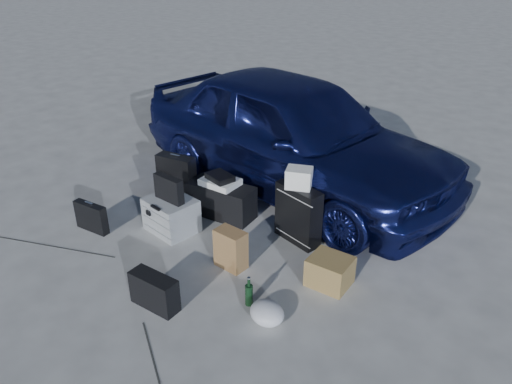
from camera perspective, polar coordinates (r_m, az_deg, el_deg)
ground at (r=4.85m, az=-8.56°, el=-8.60°), size 60.00×60.00×0.00m
car at (r=6.04m, az=4.17°, el=6.77°), size 4.41×2.46×1.42m
pelican_case at (r=5.36m, az=-9.64°, el=-2.60°), size 0.57×0.50×0.36m
laptop_bag at (r=5.21m, az=-9.93°, el=0.38°), size 0.37×0.13×0.27m
briefcase at (r=5.58m, az=-18.30°, el=-2.75°), size 0.41×0.11×0.32m
suitcase_left at (r=5.85m, az=-9.03°, el=1.39°), size 0.47×0.21×0.59m
suitcase_right at (r=5.07m, az=4.85°, el=-2.56°), size 0.54×0.32×0.61m
white_carton at (r=4.90m, az=4.93°, el=1.62°), size 0.30×0.27×0.20m
duffel_bag at (r=5.58m, az=-3.97°, el=-0.95°), size 0.77×0.37×0.37m
flat_box_white at (r=5.49m, az=-4.11°, el=1.16°), size 0.40×0.30×0.07m
flat_box_black at (r=5.45m, az=-4.15°, el=1.71°), size 0.34×0.29×0.06m
kraft_bag at (r=4.72m, az=-2.91°, el=-6.53°), size 0.31×0.20×0.39m
cardboard_box at (r=4.58m, az=8.44°, el=-8.97°), size 0.37×0.32×0.27m
plastic_bag at (r=4.18m, az=1.26°, el=-13.65°), size 0.39×0.37×0.17m
messenger_bag at (r=4.36m, az=-11.54°, el=-11.06°), size 0.44×0.17×0.31m
green_bottle at (r=4.31m, az=-0.81°, el=-11.32°), size 0.07×0.07×0.27m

